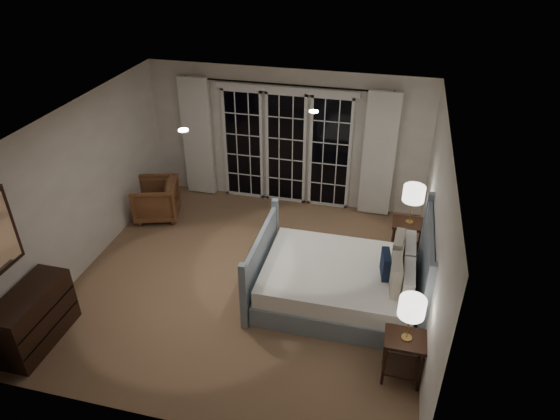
% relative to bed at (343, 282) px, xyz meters
% --- Properties ---
extents(floor, '(5.00, 5.00, 0.00)m').
position_rel_bed_xyz_m(floor, '(-1.41, 0.11, -0.33)').
color(floor, olive).
rests_on(floor, ground).
extents(ceiling, '(5.00, 5.00, 0.00)m').
position_rel_bed_xyz_m(ceiling, '(-1.41, 0.11, 2.17)').
color(ceiling, white).
rests_on(ceiling, wall_back).
extents(wall_left, '(0.02, 5.00, 2.50)m').
position_rel_bed_xyz_m(wall_left, '(-3.91, 0.11, 0.92)').
color(wall_left, white).
rests_on(wall_left, floor).
extents(wall_right, '(0.02, 5.00, 2.50)m').
position_rel_bed_xyz_m(wall_right, '(1.09, 0.11, 0.92)').
color(wall_right, white).
rests_on(wall_right, floor).
extents(wall_back, '(5.00, 0.02, 2.50)m').
position_rel_bed_xyz_m(wall_back, '(-1.41, 2.61, 0.92)').
color(wall_back, white).
rests_on(wall_back, floor).
extents(wall_front, '(5.00, 0.02, 2.50)m').
position_rel_bed_xyz_m(wall_front, '(-1.41, -2.39, 0.92)').
color(wall_front, white).
rests_on(wall_front, floor).
extents(french_doors, '(2.50, 0.04, 2.20)m').
position_rel_bed_xyz_m(french_doors, '(-1.41, 2.57, 0.76)').
color(french_doors, black).
rests_on(french_doors, wall_back).
extents(curtain_rod, '(3.50, 0.03, 0.03)m').
position_rel_bed_xyz_m(curtain_rod, '(-1.41, 2.51, 1.92)').
color(curtain_rod, black).
rests_on(curtain_rod, wall_back).
extents(curtain_left, '(0.55, 0.10, 2.25)m').
position_rel_bed_xyz_m(curtain_left, '(-3.06, 2.49, 0.82)').
color(curtain_left, silver).
rests_on(curtain_left, curtain_rod).
extents(curtain_right, '(0.55, 0.10, 2.25)m').
position_rel_bed_xyz_m(curtain_right, '(0.24, 2.49, 0.82)').
color(curtain_right, silver).
rests_on(curtain_right, curtain_rod).
extents(downlight_a, '(0.12, 0.12, 0.01)m').
position_rel_bed_xyz_m(downlight_a, '(-0.61, 0.71, 2.16)').
color(downlight_a, white).
rests_on(downlight_a, ceiling).
extents(downlight_b, '(0.12, 0.12, 0.01)m').
position_rel_bed_xyz_m(downlight_b, '(-2.01, -0.29, 2.16)').
color(downlight_b, white).
rests_on(downlight_b, ceiling).
extents(bed, '(2.27, 1.63, 1.33)m').
position_rel_bed_xyz_m(bed, '(0.00, 0.00, 0.00)').
color(bed, gray).
rests_on(bed, floor).
extents(nightstand_left, '(0.48, 0.39, 0.63)m').
position_rel_bed_xyz_m(nightstand_left, '(0.86, -1.18, 0.08)').
color(nightstand_left, black).
rests_on(nightstand_left, floor).
extents(nightstand_right, '(0.50, 0.40, 0.65)m').
position_rel_bed_xyz_m(nightstand_right, '(0.84, 1.26, 0.09)').
color(nightstand_right, black).
rests_on(nightstand_right, floor).
extents(lamp_left, '(0.29, 0.29, 0.57)m').
position_rel_bed_xyz_m(lamp_left, '(0.86, -1.18, 0.75)').
color(lamp_left, tan).
rests_on(lamp_left, nightstand_left).
extents(lamp_right, '(0.32, 0.32, 0.63)m').
position_rel_bed_xyz_m(lamp_right, '(0.84, 1.26, 0.81)').
color(lamp_right, tan).
rests_on(lamp_right, nightstand_right).
extents(armchair, '(0.96, 0.95, 0.70)m').
position_rel_bed_xyz_m(armchair, '(-3.51, 1.46, 0.02)').
color(armchair, brown).
rests_on(armchair, floor).
extents(dresser, '(0.47, 1.10, 0.78)m').
position_rel_bed_xyz_m(dresser, '(-3.64, -1.69, 0.06)').
color(dresser, black).
rests_on(dresser, floor).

